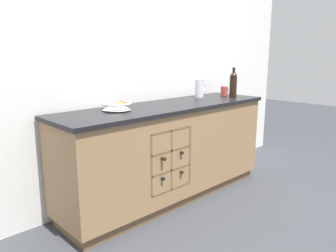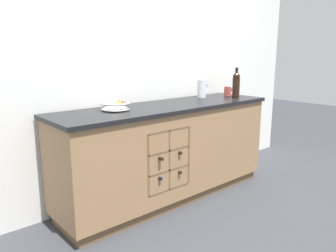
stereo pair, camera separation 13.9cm
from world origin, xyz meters
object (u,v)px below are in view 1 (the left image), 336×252
ceramic_mug (224,91)px  standing_wine_bottle (233,84)px  white_pitcher (199,88)px  fruit_bowl (117,105)px

ceramic_mug → standing_wine_bottle: size_ratio=0.37×
white_pitcher → ceramic_mug: (0.34, -0.07, -0.05)m
white_pitcher → ceramic_mug: bearing=-11.1°
white_pitcher → standing_wine_bottle: (0.24, -0.25, 0.04)m
ceramic_mug → standing_wine_bottle: (-0.10, -0.19, 0.09)m
fruit_bowl → standing_wine_bottle: (1.36, -0.17, 0.10)m
standing_wine_bottle → ceramic_mug: bearing=61.8°
standing_wine_bottle → fruit_bowl: bearing=173.1°
fruit_bowl → standing_wine_bottle: standing_wine_bottle is taller
white_pitcher → fruit_bowl: bearing=-175.4°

